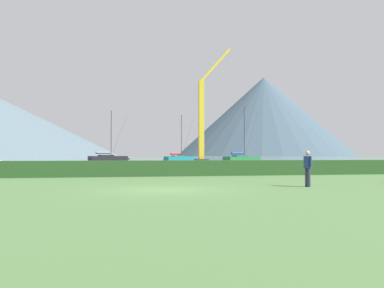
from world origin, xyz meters
TOP-DOWN VIEW (x-y plane):
  - ground_plane at (0.00, 0.00)m, footprint 1000.00×1000.00m
  - harbor_water at (0.00, 137.00)m, footprint 320.00×246.00m
  - hedge_line at (0.00, 11.00)m, footprint 80.00×1.20m
  - sailboat_slip_2 at (22.77, 58.04)m, footprint 8.43×4.71m
  - sailboat_slip_3 at (-2.22, 68.96)m, footprint 8.90×5.31m
  - sailboat_slip_5 at (13.72, 75.91)m, footprint 8.04×4.67m
  - person_seated_viewer at (6.69, 0.31)m, footprint 0.36×0.57m
  - dock_crane at (12.44, 47.00)m, footprint 5.88×2.00m
  - distant_hill_central_peak at (156.30, 388.22)m, footprint 181.99×181.99m

SIDE VIEW (x-z plane):
  - ground_plane at x=0.00m, z-range 0.00..0.00m
  - harbor_water at x=0.00m, z-range 0.00..0.00m
  - hedge_line at x=0.00m, z-range 0.00..1.07m
  - sailboat_slip_5 at x=13.72m, z-range -4.64..5.98m
  - sailboat_slip_2 at x=22.77m, z-range -4.69..6.09m
  - sailboat_slip_3 at x=-2.22m, z-range -4.55..6.01m
  - person_seated_viewer at x=6.69m, z-range 0.15..1.80m
  - dock_crane at x=12.44m, z-range -3.41..15.36m
  - distant_hill_central_peak at x=156.30m, z-range 0.00..82.40m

